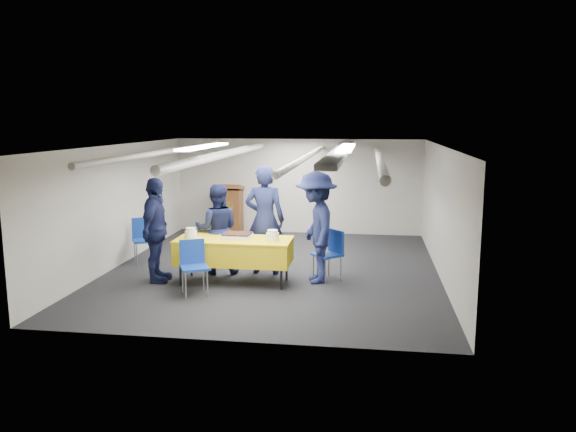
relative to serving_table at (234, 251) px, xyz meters
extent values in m
plane|color=black|center=(0.53, 0.96, -0.56)|extent=(7.00, 7.00, 0.00)
cube|color=beige|center=(0.53, 4.45, 0.59)|extent=(6.00, 0.02, 2.30)
cube|color=beige|center=(-2.46, 0.96, 0.59)|extent=(0.02, 7.00, 2.30)
cube|color=beige|center=(3.52, 0.96, 0.59)|extent=(0.02, 7.00, 2.30)
cube|color=silver|center=(0.53, 0.96, 1.73)|extent=(6.00, 7.00, 0.02)
cylinder|color=silver|center=(-1.47, 0.96, 1.62)|extent=(0.10, 6.90, 0.10)
cylinder|color=silver|center=(-0.37, 0.96, 1.58)|extent=(0.14, 6.90, 0.14)
cylinder|color=silver|center=(1.13, 0.96, 1.54)|extent=(0.10, 6.90, 0.10)
cylinder|color=silver|center=(2.43, 0.96, 1.50)|extent=(0.14, 6.90, 0.14)
cube|color=gray|center=(1.73, 0.96, 1.64)|extent=(0.28, 6.90, 0.08)
cube|color=white|center=(-0.77, 0.96, 1.71)|extent=(0.25, 2.60, 0.04)
cube|color=white|center=(1.83, 0.96, 1.71)|extent=(0.25, 2.60, 0.04)
cube|color=#0C591E|center=(-1.37, 4.43, 1.39)|extent=(0.30, 0.04, 0.12)
cylinder|color=black|center=(-0.86, -0.29, -0.38)|extent=(0.04, 0.04, 0.36)
cylinder|color=black|center=(0.86, -0.29, -0.38)|extent=(0.04, 0.04, 0.36)
cylinder|color=black|center=(-0.86, 0.29, -0.38)|extent=(0.04, 0.04, 0.36)
cylinder|color=black|center=(0.86, 0.29, -0.38)|extent=(0.04, 0.04, 0.36)
cube|color=yellow|center=(0.00, 0.00, -0.01)|extent=(1.94, 0.81, 0.39)
cube|color=yellow|center=(0.00, 0.00, 0.20)|extent=(1.96, 0.83, 0.03)
cube|color=white|center=(0.04, 0.08, 0.24)|extent=(0.48, 0.39, 0.06)
cube|color=black|center=(0.04, 0.08, 0.28)|extent=(0.46, 0.37, 0.03)
sphere|color=#0F0E84|center=(-0.17, -0.09, 0.28)|extent=(0.04, 0.04, 0.04)
sphere|color=#0F0E84|center=(-0.17, 0.25, 0.28)|extent=(0.04, 0.04, 0.04)
sphere|color=#0F0E84|center=(-0.07, -0.09, 0.28)|extent=(0.04, 0.04, 0.04)
sphere|color=#0F0E84|center=(-0.07, 0.25, 0.28)|extent=(0.04, 0.04, 0.04)
sphere|color=#0F0E84|center=(0.04, -0.09, 0.28)|extent=(0.04, 0.04, 0.04)
sphere|color=#0F0E84|center=(0.04, 0.25, 0.28)|extent=(0.04, 0.04, 0.04)
sphere|color=#0F0E84|center=(0.15, -0.09, 0.28)|extent=(0.04, 0.04, 0.04)
sphere|color=#0F0E84|center=(0.15, 0.25, 0.28)|extent=(0.04, 0.04, 0.04)
sphere|color=#0F0E84|center=(0.25, -0.09, 0.28)|extent=(0.04, 0.04, 0.04)
sphere|color=#0F0E84|center=(0.25, 0.25, 0.28)|extent=(0.04, 0.04, 0.04)
sphere|color=#0F0E84|center=(-0.19, -0.01, 0.28)|extent=(0.04, 0.04, 0.04)
sphere|color=#0F0E84|center=(0.27, -0.01, 0.28)|extent=(0.04, 0.04, 0.04)
sphere|color=#0F0E84|center=(-0.19, 0.08, 0.28)|extent=(0.04, 0.04, 0.04)
sphere|color=#0F0E84|center=(0.27, 0.08, 0.28)|extent=(0.04, 0.04, 0.04)
sphere|color=#0F0E84|center=(-0.19, 0.17, 0.28)|extent=(0.04, 0.04, 0.04)
sphere|color=#0F0E84|center=(0.27, 0.17, 0.28)|extent=(0.04, 0.04, 0.04)
cylinder|color=white|center=(-0.74, -0.05, 0.27)|extent=(0.20, 0.20, 0.13)
cylinder|color=white|center=(-0.74, -0.05, 0.36)|extent=(0.17, 0.17, 0.05)
cylinder|color=white|center=(0.67, -0.05, 0.28)|extent=(0.21, 0.21, 0.13)
cylinder|color=white|center=(0.67, -0.05, 0.36)|extent=(0.17, 0.17, 0.05)
cube|color=brown|center=(-1.07, 4.01, -0.01)|extent=(0.55, 0.45, 1.10)
cube|color=brown|center=(-1.07, 3.98, 0.59)|extent=(0.62, 0.53, 0.21)
cylinder|color=gold|center=(-1.07, 3.78, 0.14)|extent=(0.28, 0.02, 0.28)
cylinder|color=gray|center=(-0.54, -1.00, -0.34)|extent=(0.02, 0.02, 0.43)
cylinder|color=gray|center=(-0.23, -0.84, -0.34)|extent=(0.02, 0.02, 0.43)
cylinder|color=gray|center=(-0.69, -0.69, -0.34)|extent=(0.02, 0.02, 0.43)
cylinder|color=gray|center=(-0.39, -0.54, -0.34)|extent=(0.02, 0.02, 0.43)
cube|color=#133798|center=(-0.46, -0.77, -0.11)|extent=(0.56, 0.56, 0.04)
cube|color=#133798|center=(-0.55, -0.60, 0.11)|extent=(0.37, 0.22, 0.40)
cylinder|color=gray|center=(1.32, 0.40, -0.34)|extent=(0.02, 0.02, 0.43)
cylinder|color=gray|center=(1.55, 0.15, -0.34)|extent=(0.02, 0.02, 0.43)
cylinder|color=gray|center=(1.57, 0.63, -0.34)|extent=(0.02, 0.02, 0.43)
cylinder|color=gray|center=(1.80, 0.38, -0.34)|extent=(0.02, 0.02, 0.43)
cube|color=#133798|center=(1.56, 0.39, -0.11)|extent=(0.59, 0.59, 0.04)
cube|color=#133798|center=(1.70, 0.52, 0.11)|extent=(0.30, 0.32, 0.40)
cylinder|color=gray|center=(-2.11, 0.82, -0.34)|extent=(0.02, 0.02, 0.43)
cylinder|color=gray|center=(-1.82, 0.99, -0.34)|extent=(0.02, 0.02, 0.43)
cylinder|color=gray|center=(-2.28, 1.12, -0.34)|extent=(0.02, 0.02, 0.43)
cylinder|color=gray|center=(-1.99, 1.29, -0.34)|extent=(0.02, 0.02, 0.43)
cube|color=#133798|center=(-2.05, 1.05, -0.11)|extent=(0.57, 0.57, 0.04)
cube|color=#133798|center=(-2.14, 1.22, 0.11)|extent=(0.37, 0.23, 0.40)
imported|color=black|center=(0.41, 0.67, 0.43)|extent=(0.73, 0.48, 1.98)
imported|color=black|center=(-0.45, 0.56, 0.26)|extent=(0.89, 0.75, 1.63)
imported|color=black|center=(-1.34, -0.12, 0.34)|extent=(0.51, 1.08, 1.80)
imported|color=black|center=(1.37, 0.25, 0.40)|extent=(0.99, 1.37, 1.91)
camera|label=1|loc=(2.24, -9.08, 2.21)|focal=35.00mm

